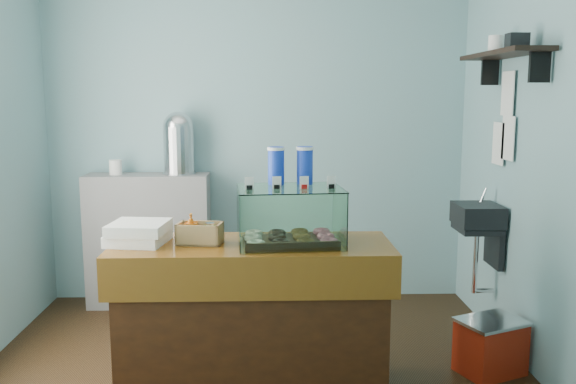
{
  "coord_description": "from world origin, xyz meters",
  "views": [
    {
      "loc": [
        0.1,
        -3.65,
        1.73
      ],
      "look_at": [
        0.21,
        -0.15,
        1.18
      ],
      "focal_mm": 38.0,
      "sensor_mm": 36.0,
      "label": 1
    }
  ],
  "objects_px": {
    "display_case": "(290,212)",
    "coffee_urn": "(179,141)",
    "red_cooler": "(491,346)",
    "counter": "(253,317)"
  },
  "relations": [
    {
      "from": "counter",
      "to": "display_case",
      "type": "xyz_separation_m",
      "value": [
        0.22,
        0.03,
        0.62
      ]
    },
    {
      "from": "display_case",
      "to": "red_cooler",
      "type": "xyz_separation_m",
      "value": [
        1.27,
        0.17,
        -0.9
      ]
    },
    {
      "from": "display_case",
      "to": "coffee_urn",
      "type": "bearing_deg",
      "value": 114.0
    },
    {
      "from": "display_case",
      "to": "counter",
      "type": "bearing_deg",
      "value": -176.84
    },
    {
      "from": "coffee_urn",
      "to": "red_cooler",
      "type": "xyz_separation_m",
      "value": [
        2.13,
        -1.39,
        -1.19
      ]
    },
    {
      "from": "coffee_urn",
      "to": "red_cooler",
      "type": "distance_m",
      "value": 2.8
    },
    {
      "from": "counter",
      "to": "display_case",
      "type": "bearing_deg",
      "value": 7.84
    },
    {
      "from": "display_case",
      "to": "red_cooler",
      "type": "height_order",
      "value": "display_case"
    },
    {
      "from": "coffee_urn",
      "to": "red_cooler",
      "type": "relative_size",
      "value": 1.06
    },
    {
      "from": "counter",
      "to": "red_cooler",
      "type": "xyz_separation_m",
      "value": [
        1.49,
        0.2,
        -0.28
      ]
    }
  ]
}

